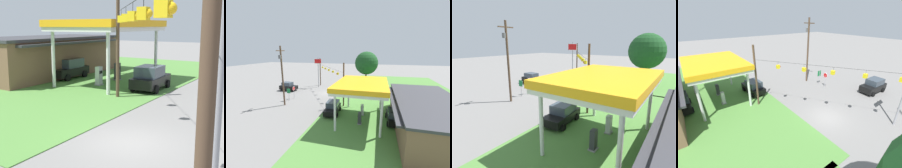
# 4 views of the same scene
# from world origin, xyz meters

# --- Properties ---
(ground_plane) EXTENTS (160.00, 160.00, 0.00)m
(ground_plane) POSITION_xyz_m (0.00, 0.00, 0.00)
(ground_plane) COLOR slate
(gas_station_canopy) EXTENTS (9.61, 6.64, 5.42)m
(gas_station_canopy) POSITION_xyz_m (11.49, 8.56, 4.91)
(gas_station_canopy) COLOR silver
(gas_station_canopy) RESTS_ON ground
(fuel_pump_near) EXTENTS (0.71, 0.56, 1.61)m
(fuel_pump_near) POSITION_xyz_m (9.99, 8.56, 0.76)
(fuel_pump_near) COLOR gray
(fuel_pump_near) RESTS_ON ground
(fuel_pump_far) EXTENTS (0.71, 0.56, 1.61)m
(fuel_pump_far) POSITION_xyz_m (12.98, 8.56, 0.76)
(fuel_pump_far) COLOR gray
(fuel_pump_far) RESTS_ON ground
(car_at_pumps_front) EXTENTS (4.41, 2.34, 1.92)m
(car_at_pumps_front) POSITION_xyz_m (10.62, 4.11, 0.97)
(car_at_pumps_front) COLOR black
(car_at_pumps_front) RESTS_ON ground
(car_at_pumps_rear) EXTENTS (4.38, 2.22, 1.89)m
(car_at_pumps_rear) POSITION_xyz_m (11.45, 13.01, 0.96)
(car_at_pumps_rear) COLOR black
(car_at_pumps_rear) RESTS_ON ground
(car_on_crossroad) EXTENTS (2.29, 4.27, 2.04)m
(car_on_crossroad) POSITION_xyz_m (0.32, -10.44, 1.03)
(car_on_crossroad) COLOR black
(car_on_crossroad) RESTS_ON ground
(stop_sign_roadside) EXTENTS (0.80, 0.08, 2.50)m
(stop_sign_roadside) POSITION_xyz_m (5.58, -5.66, 1.81)
(stop_sign_roadside) COLOR #99999E
(stop_sign_roadside) RESTS_ON ground
(route_sign) EXTENTS (0.10, 0.70, 2.40)m
(route_sign) POSITION_xyz_m (7.04, -5.89, 1.71)
(route_sign) COLOR gray
(route_sign) RESTS_ON ground
(utility_pole_main) EXTENTS (2.20, 0.44, 10.31)m
(utility_pole_main) POSITION_xyz_m (9.43, -5.27, 5.75)
(utility_pole_main) COLOR #4C3828
(utility_pole_main) RESTS_ON ground
(signal_span_gantry) EXTENTS (14.53, 10.24, 7.56)m
(signal_span_gantry) POSITION_xyz_m (0.00, -0.02, 4.21)
(signal_span_gantry) COLOR #4C3828
(signal_span_gantry) RESTS_ON ground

